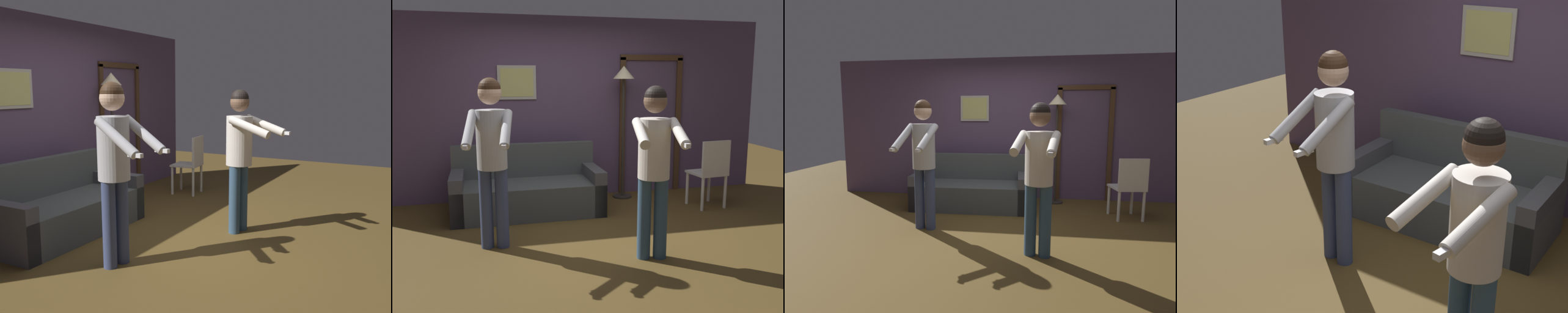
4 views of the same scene
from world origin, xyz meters
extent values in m
plane|color=brown|center=(0.00, 0.00, 0.00)|extent=(12.00, 12.00, 0.00)
cube|color=#584362|center=(0.00, 1.91, 1.30)|extent=(6.40, 0.06, 2.60)
cube|color=#B7B2A8|center=(-0.52, 1.87, 1.68)|extent=(0.53, 0.02, 0.47)
cube|color=#C9C56F|center=(-0.52, 1.86, 1.68)|extent=(0.45, 0.01, 0.39)
cube|color=#4C331E|center=(1.03, 1.86, 1.02)|extent=(0.08, 0.04, 2.04)
cube|color=#4C331E|center=(1.93, 1.86, 1.02)|extent=(0.08, 0.04, 2.04)
cube|color=#4C331E|center=(1.48, 1.86, 2.04)|extent=(0.98, 0.04, 0.08)
cube|color=#474B4A|center=(-0.48, 1.14, 0.21)|extent=(1.91, 0.87, 0.42)
cube|color=#474B4A|center=(-0.48, 1.49, 0.65)|extent=(1.90, 0.16, 0.45)
cube|color=#464549|center=(-1.35, 1.13, 0.29)|extent=(0.17, 0.85, 0.58)
cube|color=#454548|center=(0.39, 1.15, 0.29)|extent=(0.17, 0.85, 0.58)
cylinder|color=#332D28|center=(0.96, 1.62, 0.01)|extent=(0.28, 0.28, 0.02)
cylinder|color=#332D28|center=(0.96, 1.62, 0.88)|extent=(0.04, 0.04, 1.71)
cone|color=#F9EAB7|center=(0.96, 1.62, 1.82)|extent=(0.31, 0.31, 0.18)
cylinder|color=#39456E|center=(-1.00, 0.07, 0.42)|extent=(0.13, 0.13, 0.84)
cylinder|color=#39456E|center=(-0.85, 0.05, 0.42)|extent=(0.13, 0.13, 0.84)
cylinder|color=#B2B2B7|center=(-0.93, 0.06, 1.13)|extent=(0.30, 0.30, 0.59)
sphere|color=#D8AD8E|center=(-0.93, 0.06, 1.60)|extent=(0.23, 0.23, 0.23)
sphere|color=#382314|center=(-0.93, 0.06, 1.64)|extent=(0.22, 0.22, 0.22)
cylinder|color=#B2B2B7|center=(-1.13, -0.14, 1.27)|extent=(0.16, 0.50, 0.34)
cube|color=white|center=(-1.16, -0.36, 1.13)|extent=(0.06, 0.15, 0.04)
cylinder|color=#B2B2B7|center=(-0.79, -0.19, 1.27)|extent=(0.16, 0.50, 0.34)
cube|color=white|center=(-0.82, -0.41, 1.13)|extent=(0.06, 0.15, 0.04)
cylinder|color=#33506C|center=(0.48, -0.56, 0.40)|extent=(0.13, 0.13, 0.80)
cylinder|color=#33506C|center=(0.63, -0.59, 0.40)|extent=(0.13, 0.13, 0.80)
cylinder|color=silver|center=(0.56, -0.57, 1.08)|extent=(0.30, 0.30, 0.57)
sphere|color=brown|center=(0.56, -0.57, 1.53)|extent=(0.22, 0.22, 0.22)
sphere|color=black|center=(0.56, -0.57, 1.57)|extent=(0.21, 0.21, 0.21)
cylinder|color=silver|center=(0.34, -0.78, 1.27)|extent=(0.18, 0.51, 0.23)
cylinder|color=silver|center=(0.68, -0.84, 1.27)|extent=(0.18, 0.51, 0.23)
cube|color=white|center=(0.63, -1.08, 1.19)|extent=(0.07, 0.15, 0.04)
cylinder|color=silver|center=(2.09, 1.11, 0.23)|extent=(0.04, 0.04, 0.45)
cylinder|color=silver|center=(1.74, 1.07, 0.23)|extent=(0.04, 0.04, 0.45)
cylinder|color=silver|center=(2.14, 0.76, 0.23)|extent=(0.04, 0.04, 0.45)
cylinder|color=silver|center=(1.78, 0.71, 0.23)|extent=(0.04, 0.04, 0.45)
cube|color=silver|center=(1.94, 0.91, 0.47)|extent=(0.47, 0.47, 0.03)
cube|color=silver|center=(1.96, 0.72, 0.70)|extent=(0.42, 0.09, 0.45)
camera|label=1|loc=(-4.07, -2.52, 1.68)|focal=40.00mm
camera|label=2|loc=(-0.99, -4.35, 1.74)|focal=40.00mm
camera|label=3|loc=(0.38, -3.83, 1.52)|focal=28.00mm
camera|label=4|loc=(1.57, -2.98, 2.49)|focal=50.00mm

